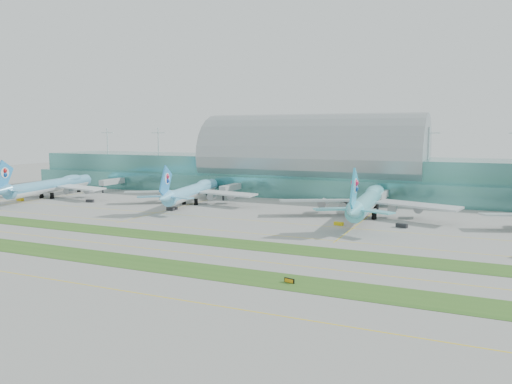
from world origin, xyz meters
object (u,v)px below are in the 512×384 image
at_px(airliner_c, 368,200).
at_px(terminal, 311,168).
at_px(airliner_a, 52,185).
at_px(airliner_b, 193,190).
at_px(taxiway_sign_east, 289,281).

bearing_deg(airliner_c, terminal, 120.69).
bearing_deg(airliner_a, airliner_b, -2.54).
relative_size(terminal, airliner_a, 4.45).
xyz_separation_m(terminal, airliner_c, (43.52, -63.04, -7.45)).
height_order(terminal, airliner_a, terminal).
relative_size(airliner_a, airliner_c, 0.96).
height_order(terminal, airliner_c, terminal).
relative_size(terminal, airliner_b, 4.67).
bearing_deg(terminal, airliner_b, -123.40).
bearing_deg(airliner_a, taxiway_sign_east, -38.73).
relative_size(terminal, taxiway_sign_east, 129.57).
bearing_deg(airliner_c, taxiway_sign_east, -92.84).
bearing_deg(taxiway_sign_east, airliner_a, 165.45).
bearing_deg(terminal, airliner_a, -149.16).
distance_m(terminal, airliner_b, 71.20).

